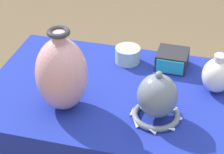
% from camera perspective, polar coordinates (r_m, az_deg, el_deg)
% --- Properties ---
extents(display_table, '(1.17, 0.68, 0.73)m').
position_cam_1_polar(display_table, '(1.71, 3.00, -4.83)').
color(display_table, brown).
rests_on(display_table, ground_plane).
extents(vase_tall_bulbous, '(0.19, 0.19, 0.32)m').
position_cam_1_polar(vase_tall_bulbous, '(1.54, -6.60, 0.44)').
color(vase_tall_bulbous, '#D19399').
rests_on(vase_tall_bulbous, display_table).
extents(vase_dome_bell, '(0.19, 0.19, 0.20)m').
position_cam_1_polar(vase_dome_bell, '(1.52, 5.92, -2.90)').
color(vase_dome_bell, slate).
rests_on(vase_dome_bell, display_table).
extents(mosaic_tile_box, '(0.13, 0.13, 0.07)m').
position_cam_1_polar(mosaic_tile_box, '(1.84, 7.87, 2.28)').
color(mosaic_tile_box, '#232328').
rests_on(mosaic_tile_box, display_table).
extents(jar_round_ivory, '(0.12, 0.12, 0.16)m').
position_cam_1_polar(jar_round_ivory, '(1.70, 13.60, 0.27)').
color(jar_round_ivory, white).
rests_on(jar_round_ivory, display_table).
extents(pot_squat_celadon, '(0.11, 0.11, 0.07)m').
position_cam_1_polar(pot_squat_celadon, '(1.86, 2.06, 2.92)').
color(pot_squat_celadon, '#A8CCB7').
rests_on(pot_squat_celadon, display_table).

